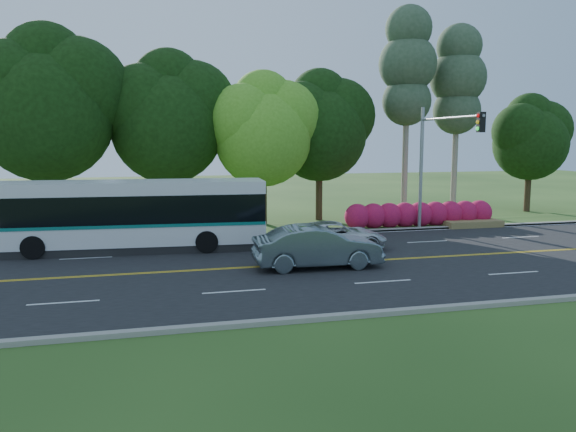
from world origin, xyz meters
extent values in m
plane|color=#234416|center=(0.00, 0.00, 0.00)|extent=(120.00, 120.00, 0.00)
cube|color=black|center=(0.00, 0.00, 0.01)|extent=(60.00, 14.00, 0.02)
cube|color=gray|center=(0.00, 7.15, 0.07)|extent=(60.00, 0.30, 0.15)
cube|color=gray|center=(0.00, -7.15, 0.07)|extent=(60.00, 0.30, 0.15)
cube|color=#234416|center=(0.00, 9.00, 0.05)|extent=(60.00, 4.00, 0.10)
cube|color=gold|center=(0.00, -0.08, 0.02)|extent=(57.00, 0.10, 0.00)
cube|color=gold|center=(0.00, 0.08, 0.02)|extent=(57.00, 0.10, 0.00)
cube|color=silver|center=(-11.50, -3.50, 0.02)|extent=(2.20, 0.12, 0.00)
cube|color=silver|center=(-6.00, -3.50, 0.02)|extent=(2.20, 0.12, 0.00)
cube|color=silver|center=(-0.50, -3.50, 0.02)|extent=(2.20, 0.12, 0.00)
cube|color=silver|center=(5.00, -3.50, 0.02)|extent=(2.20, 0.12, 0.00)
cube|color=silver|center=(-11.50, 3.50, 0.02)|extent=(2.20, 0.12, 0.00)
cube|color=silver|center=(-6.00, 3.50, 0.02)|extent=(2.20, 0.12, 0.00)
cube|color=silver|center=(-0.50, 3.50, 0.02)|extent=(2.20, 0.12, 0.00)
cube|color=silver|center=(5.00, 3.50, 0.02)|extent=(2.20, 0.12, 0.00)
cube|color=silver|center=(10.50, 3.50, 0.02)|extent=(2.20, 0.12, 0.00)
cube|color=silver|center=(0.00, 6.85, 0.02)|extent=(57.00, 0.12, 0.00)
cube|color=silver|center=(0.00, -6.85, 0.02)|extent=(57.00, 0.12, 0.00)
cylinder|color=black|center=(-14.00, 11.00, 1.98)|extent=(0.44, 0.44, 3.96)
sphere|color=black|center=(-14.00, 11.00, 6.48)|extent=(7.20, 7.20, 7.20)
sphere|color=black|center=(-12.38, 11.30, 7.92)|extent=(5.76, 5.76, 5.76)
sphere|color=black|center=(-15.44, 10.80, 7.74)|extent=(5.40, 5.40, 5.40)
sphere|color=black|center=(-13.90, 11.40, 9.18)|extent=(4.68, 4.68, 4.68)
cylinder|color=black|center=(-7.50, 12.00, 1.80)|extent=(0.44, 0.44, 3.60)
sphere|color=black|center=(-7.50, 12.00, 5.91)|extent=(6.60, 6.60, 6.60)
sphere|color=black|center=(-6.02, 12.30, 7.23)|extent=(5.28, 5.28, 5.28)
sphere|color=black|center=(-8.82, 11.80, 7.06)|extent=(4.95, 4.95, 4.95)
sphere|color=black|center=(-7.40, 12.40, 8.38)|extent=(4.29, 4.29, 4.29)
cylinder|color=black|center=(-2.00, 11.00, 1.62)|extent=(0.44, 0.44, 3.24)
sphere|color=#50951E|center=(-2.00, 11.00, 5.27)|extent=(5.80, 5.80, 5.80)
sphere|color=#50951E|center=(-0.69, 11.30, 6.43)|extent=(4.64, 4.64, 4.64)
sphere|color=#50951E|center=(-3.16, 10.80, 6.29)|extent=(4.35, 4.35, 4.35)
sphere|color=#50951E|center=(-1.90, 11.40, 7.45)|extent=(3.77, 3.77, 3.77)
cylinder|color=black|center=(2.00, 12.50, 1.71)|extent=(0.44, 0.44, 3.42)
sphere|color=black|center=(2.00, 12.50, 5.52)|extent=(6.00, 6.00, 6.00)
sphere|color=black|center=(3.35, 12.80, 6.72)|extent=(4.80, 4.80, 4.80)
sphere|color=black|center=(0.80, 12.30, 6.57)|extent=(4.50, 4.50, 4.50)
sphere|color=black|center=(2.10, 12.90, 7.77)|extent=(3.90, 3.90, 3.90)
cylinder|color=gray|center=(8.00, 12.50, 4.90)|extent=(0.40, 0.40, 9.80)
sphere|color=#30492E|center=(8.00, 12.50, 7.70)|extent=(3.23, 3.23, 3.23)
sphere|color=#30492E|center=(8.00, 12.50, 10.08)|extent=(3.80, 3.80, 3.80)
sphere|color=#30492E|center=(8.00, 12.50, 12.32)|extent=(3.04, 3.04, 3.04)
cylinder|color=gray|center=(12.00, 13.00, 4.55)|extent=(0.40, 0.40, 9.10)
sphere|color=#30492E|center=(12.00, 13.00, 7.15)|extent=(3.23, 3.23, 3.23)
sphere|color=#30492E|center=(12.00, 13.00, 9.36)|extent=(3.80, 3.80, 3.80)
sphere|color=#30492E|center=(12.00, 13.00, 11.44)|extent=(3.04, 3.04, 3.04)
cylinder|color=black|center=(18.00, 13.00, 1.53)|extent=(0.44, 0.44, 3.06)
sphere|color=black|center=(18.00, 13.00, 4.88)|extent=(5.20, 5.20, 5.20)
sphere|color=black|center=(19.17, 13.30, 5.92)|extent=(4.16, 4.16, 4.16)
sphere|color=black|center=(16.96, 12.80, 5.79)|extent=(3.90, 3.90, 3.90)
sphere|color=black|center=(18.10, 13.40, 6.83)|extent=(3.38, 3.38, 3.38)
sphere|color=#A00D45|center=(3.00, 8.20, 0.75)|extent=(1.50, 1.50, 1.50)
sphere|color=#A00D45|center=(4.00, 8.20, 0.75)|extent=(1.50, 1.50, 1.50)
sphere|color=#A00D45|center=(5.00, 8.20, 0.75)|extent=(1.50, 1.50, 1.50)
sphere|color=#A00D45|center=(6.00, 8.20, 0.75)|extent=(1.50, 1.50, 1.50)
sphere|color=#A00D45|center=(7.00, 8.20, 0.75)|extent=(1.50, 1.50, 1.50)
sphere|color=#A00D45|center=(8.00, 8.20, 0.75)|extent=(1.50, 1.50, 1.50)
sphere|color=#A00D45|center=(9.00, 8.20, 0.75)|extent=(1.50, 1.50, 1.50)
sphere|color=#A00D45|center=(10.00, 8.20, 0.75)|extent=(1.50, 1.50, 1.50)
sphere|color=#A00D45|center=(11.00, 8.20, 0.75)|extent=(1.50, 1.50, 1.50)
cube|color=olive|center=(10.00, 7.40, 0.20)|extent=(3.50, 1.40, 0.40)
cylinder|color=gray|center=(6.50, 7.30, 3.50)|extent=(0.20, 0.20, 7.00)
cylinder|color=gray|center=(6.50, 4.30, 6.30)|extent=(0.14, 6.00, 0.14)
cube|color=black|center=(6.50, 1.50, 6.00)|extent=(0.32, 0.28, 0.95)
sphere|color=red|center=(6.33, 1.50, 6.30)|extent=(0.18, 0.18, 0.18)
sphere|color=yellow|center=(6.33, 1.50, 6.00)|extent=(0.18, 0.18, 0.18)
sphere|color=#19D833|center=(6.33, 1.50, 5.70)|extent=(0.18, 0.18, 0.18)
cube|color=silver|center=(-9.62, 4.81, 0.90)|extent=(12.62, 3.45, 1.03)
cube|color=black|center=(-9.62, 4.81, 2.06)|extent=(12.56, 3.48, 1.29)
cube|color=silver|center=(-9.62, 4.81, 2.99)|extent=(12.62, 3.45, 0.58)
cube|color=#0B685F|center=(-9.62, 4.81, 1.35)|extent=(12.56, 3.49, 0.15)
cube|color=black|center=(-9.62, 4.81, 0.20)|extent=(12.61, 3.34, 0.36)
cylinder|color=black|center=(-13.69, 3.83, 0.54)|extent=(1.06, 0.36, 1.04)
cylinder|color=black|center=(-13.53, 6.31, 0.54)|extent=(1.06, 0.36, 1.04)
cylinder|color=black|center=(-6.22, 3.35, 0.54)|extent=(1.06, 0.36, 1.04)
cylinder|color=black|center=(-6.06, 5.83, 0.54)|extent=(1.06, 0.36, 1.04)
imported|color=slate|center=(-2.16, -0.70, 0.87)|extent=(5.25, 1.98, 1.71)
imported|color=silver|center=(-0.22, 2.66, 0.69)|extent=(4.98, 2.55, 1.34)
camera|label=1|loc=(-8.76, -22.11, 5.19)|focal=35.00mm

